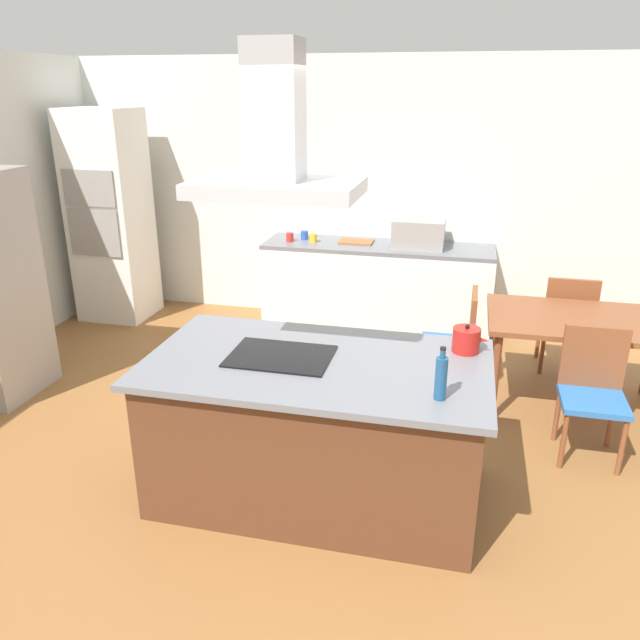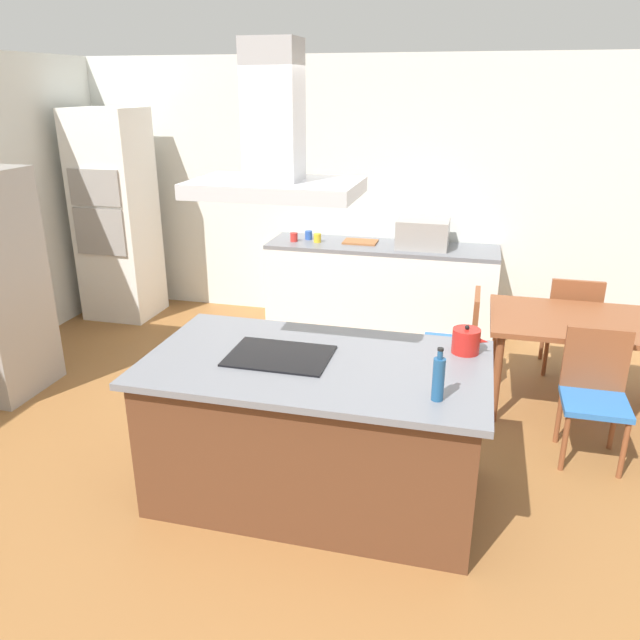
# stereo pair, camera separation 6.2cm
# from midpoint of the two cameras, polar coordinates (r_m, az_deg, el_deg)

# --- Properties ---
(ground) EXTENTS (16.00, 16.00, 0.00)m
(ground) POSITION_cam_midpoint_polar(r_m,az_deg,el_deg) (5.35, 3.24, -6.05)
(ground) COLOR #936033
(wall_back) EXTENTS (7.20, 0.10, 2.70)m
(wall_back) POSITION_cam_midpoint_polar(r_m,az_deg,el_deg) (6.60, 6.26, 11.35)
(wall_back) COLOR silver
(wall_back) RESTS_ON ground
(kitchen_island) EXTENTS (2.01, 1.14, 0.90)m
(kitchen_island) POSITION_cam_midpoint_polar(r_m,az_deg,el_deg) (3.85, -0.71, -9.81)
(kitchen_island) COLOR #59331E
(kitchen_island) RESTS_ON ground
(cooktop) EXTENTS (0.60, 0.44, 0.01)m
(cooktop) POSITION_cam_midpoint_polar(r_m,az_deg,el_deg) (3.69, -4.12, -3.31)
(cooktop) COLOR black
(cooktop) RESTS_ON kitchen_island
(tea_kettle) EXTENTS (0.22, 0.17, 0.18)m
(tea_kettle) POSITION_cam_midpoint_polar(r_m,az_deg,el_deg) (3.83, 12.80, -1.79)
(tea_kettle) COLOR #B21E19
(tea_kettle) RESTS_ON kitchen_island
(olive_oil_bottle) EXTENTS (0.06, 0.06, 0.29)m
(olive_oil_bottle) POSITION_cam_midpoint_polar(r_m,az_deg,el_deg) (3.21, 10.47, -5.18)
(olive_oil_bottle) COLOR navy
(olive_oil_bottle) RESTS_ON kitchen_island
(back_counter) EXTENTS (2.31, 0.62, 0.90)m
(back_counter) POSITION_cam_midpoint_polar(r_m,az_deg,el_deg) (6.46, 4.91, 2.98)
(back_counter) COLOR white
(back_counter) RESTS_ON ground
(countertop_microwave) EXTENTS (0.50, 0.38, 0.28)m
(countertop_microwave) POSITION_cam_midpoint_polar(r_m,az_deg,el_deg) (6.26, 8.73, 7.85)
(countertop_microwave) COLOR #9E9993
(countertop_microwave) RESTS_ON back_counter
(coffee_mug_red) EXTENTS (0.08, 0.08, 0.09)m
(coffee_mug_red) POSITION_cam_midpoint_polar(r_m,az_deg,el_deg) (6.46, -3.06, 7.58)
(coffee_mug_red) COLOR red
(coffee_mug_red) RESTS_ON back_counter
(coffee_mug_blue) EXTENTS (0.08, 0.08, 0.09)m
(coffee_mug_blue) POSITION_cam_midpoint_polar(r_m,az_deg,el_deg) (6.54, -1.71, 7.77)
(coffee_mug_blue) COLOR #2D56B2
(coffee_mug_blue) RESTS_ON back_counter
(coffee_mug_yellow) EXTENTS (0.08, 0.08, 0.09)m
(coffee_mug_yellow) POSITION_cam_midpoint_polar(r_m,az_deg,el_deg) (6.42, -0.90, 7.52)
(coffee_mug_yellow) COLOR gold
(coffee_mug_yellow) RESTS_ON back_counter
(cutting_board) EXTENTS (0.34, 0.24, 0.02)m
(cutting_board) POSITION_cam_midpoint_polar(r_m,az_deg,el_deg) (6.42, 3.05, 7.17)
(cutting_board) COLOR #995B33
(cutting_board) RESTS_ON back_counter
(wall_oven_stack) EXTENTS (0.70, 0.66, 2.20)m
(wall_oven_stack) POSITION_cam_midpoint_polar(r_m,az_deg,el_deg) (7.06, -18.87, 8.93)
(wall_oven_stack) COLOR white
(wall_oven_stack) RESTS_ON ground
(dining_table) EXTENTS (1.40, 0.90, 0.75)m
(dining_table) POSITION_cam_midpoint_polar(r_m,az_deg,el_deg) (5.15, 22.49, -0.69)
(dining_table) COLOR brown
(dining_table) RESTS_ON ground
(chair_facing_back_wall) EXTENTS (0.42, 0.42, 0.89)m
(chair_facing_back_wall) POSITION_cam_midpoint_polar(r_m,az_deg,el_deg) (5.82, 21.40, 0.17)
(chair_facing_back_wall) COLOR #2D6BB7
(chair_facing_back_wall) RESTS_ON ground
(chair_facing_island) EXTENTS (0.42, 0.42, 0.89)m
(chair_facing_island) POSITION_cam_midpoint_polar(r_m,az_deg,el_deg) (4.60, 23.33, -5.47)
(chair_facing_island) COLOR #2D6BB7
(chair_facing_island) RESTS_ON ground
(chair_at_left_end) EXTENTS (0.42, 0.42, 0.89)m
(chair_at_left_end) POSITION_cam_midpoint_polar(r_m,az_deg,el_deg) (5.13, 12.15, -1.52)
(chair_at_left_end) COLOR #2D6BB7
(chair_at_left_end) RESTS_ON ground
(range_hood) EXTENTS (0.90, 0.55, 0.78)m
(range_hood) POSITION_cam_midpoint_polar(r_m,az_deg,el_deg) (3.39, -4.65, 15.49)
(range_hood) COLOR #ADADB2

